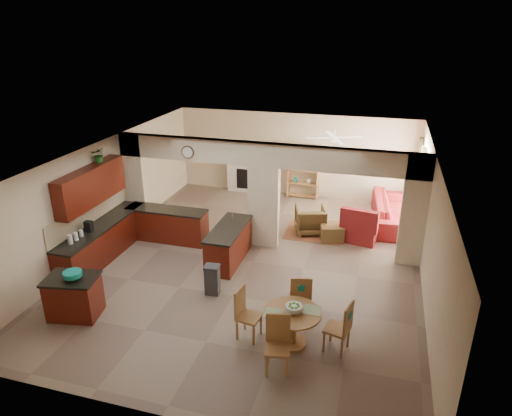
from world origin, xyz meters
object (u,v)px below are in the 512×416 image
(sofa, at_px, (392,211))
(armchair, at_px, (310,220))
(dining_table, at_px, (292,322))
(kitchen_island, at_px, (74,296))

(sofa, height_order, armchair, sofa)
(dining_table, distance_m, armchair, 4.95)
(armchair, bearing_deg, dining_table, 78.51)
(kitchen_island, xyz_separation_m, dining_table, (4.42, 0.31, 0.04))
(kitchen_island, distance_m, armchair, 6.54)
(sofa, xyz_separation_m, armchair, (-2.23, -1.25, -0.02))
(dining_table, bearing_deg, armchair, 95.67)
(dining_table, height_order, armchair, armchair)
(kitchen_island, xyz_separation_m, sofa, (6.16, 6.48, -0.04))
(kitchen_island, height_order, sofa, kitchen_island)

